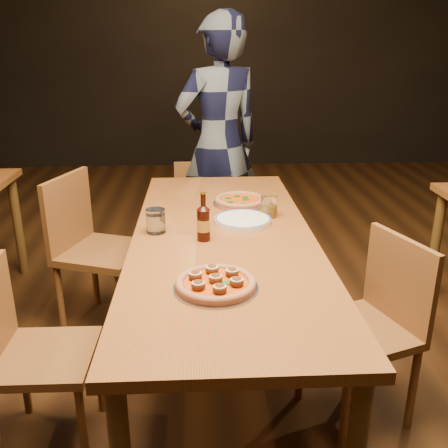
{
  "coord_description": "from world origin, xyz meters",
  "views": [
    {
      "loc": [
        -0.1,
        -2.06,
        1.56
      ],
      "look_at": [
        0.0,
        -0.05,
        0.82
      ],
      "focal_mm": 40.0,
      "sensor_mm": 36.0,
      "label": 1
    }
  ],
  "objects_px": {
    "chair_end": "(204,221)",
    "pizza_meatball": "(216,283)",
    "beer_bottle": "(204,224)",
    "pizza_margherita": "(240,201)",
    "water_glass": "(156,221)",
    "chair_main_sw": "(103,251)",
    "plate_stack": "(243,220)",
    "chair_main_nw": "(44,355)",
    "chair_main_e": "(359,330)",
    "amber_glass": "(269,206)",
    "table_main": "(223,250)",
    "diner": "(219,146)"
  },
  "relations": [
    {
      "from": "chair_end",
      "to": "pizza_meatball",
      "type": "bearing_deg",
      "value": -91.08
    },
    {
      "from": "pizza_meatball",
      "to": "beer_bottle",
      "type": "bearing_deg",
      "value": 94.49
    },
    {
      "from": "chair_end",
      "to": "pizza_margherita",
      "type": "xyz_separation_m",
      "value": [
        0.19,
        -0.69,
        0.36
      ]
    },
    {
      "from": "water_glass",
      "to": "pizza_meatball",
      "type": "bearing_deg",
      "value": -66.0
    },
    {
      "from": "chair_main_sw",
      "to": "plate_stack",
      "type": "height_order",
      "value": "chair_main_sw"
    },
    {
      "from": "chair_main_nw",
      "to": "pizza_meatball",
      "type": "relative_size",
      "value": 2.73
    },
    {
      "from": "chair_main_e",
      "to": "pizza_meatball",
      "type": "bearing_deg",
      "value": -89.65
    },
    {
      "from": "pizza_margherita",
      "to": "chair_main_e",
      "type": "bearing_deg",
      "value": -58.5
    },
    {
      "from": "plate_stack",
      "to": "amber_glass",
      "type": "height_order",
      "value": "amber_glass"
    },
    {
      "from": "pizza_margherita",
      "to": "pizza_meatball",
      "type": "bearing_deg",
      "value": -99.64
    },
    {
      "from": "pizza_meatball",
      "to": "pizza_margherita",
      "type": "bearing_deg",
      "value": 80.36
    },
    {
      "from": "chair_main_e",
      "to": "amber_glass",
      "type": "relative_size",
      "value": 8.26
    },
    {
      "from": "table_main",
      "to": "chair_main_nw",
      "type": "relative_size",
      "value": 2.46
    },
    {
      "from": "chair_main_e",
      "to": "pizza_margherita",
      "type": "relative_size",
      "value": 2.99
    },
    {
      "from": "chair_end",
      "to": "table_main",
      "type": "bearing_deg",
      "value": -88.05
    },
    {
      "from": "pizza_meatball",
      "to": "plate_stack",
      "type": "distance_m",
      "value": 0.67
    },
    {
      "from": "chair_main_nw",
      "to": "beer_bottle",
      "type": "height_order",
      "value": "beer_bottle"
    },
    {
      "from": "chair_main_e",
      "to": "beer_bottle",
      "type": "height_order",
      "value": "beer_bottle"
    },
    {
      "from": "pizza_meatball",
      "to": "plate_stack",
      "type": "relative_size",
      "value": 1.12
    },
    {
      "from": "beer_bottle",
      "to": "diner",
      "type": "bearing_deg",
      "value": 84.98
    },
    {
      "from": "diner",
      "to": "water_glass",
      "type": "bearing_deg",
      "value": 51.43
    },
    {
      "from": "pizza_meatball",
      "to": "diner",
      "type": "height_order",
      "value": "diner"
    },
    {
      "from": "plate_stack",
      "to": "diner",
      "type": "relative_size",
      "value": 0.15
    },
    {
      "from": "chair_main_nw",
      "to": "chair_main_e",
      "type": "distance_m",
      "value": 1.28
    },
    {
      "from": "plate_stack",
      "to": "diner",
      "type": "height_order",
      "value": "diner"
    },
    {
      "from": "water_glass",
      "to": "chair_main_sw",
      "type": "bearing_deg",
      "value": 125.62
    },
    {
      "from": "chair_end",
      "to": "plate_stack",
      "type": "height_order",
      "value": "chair_end"
    },
    {
      "from": "chair_main_sw",
      "to": "beer_bottle",
      "type": "bearing_deg",
      "value": -117.07
    },
    {
      "from": "chair_main_e",
      "to": "diner",
      "type": "height_order",
      "value": "diner"
    },
    {
      "from": "chair_main_sw",
      "to": "amber_glass",
      "type": "distance_m",
      "value": 0.99
    },
    {
      "from": "table_main",
      "to": "chair_end",
      "type": "height_order",
      "value": "chair_end"
    },
    {
      "from": "chair_end",
      "to": "chair_main_nw",
      "type": "bearing_deg",
      "value": -114.97
    },
    {
      "from": "plate_stack",
      "to": "pizza_margherita",
      "type": "bearing_deg",
      "value": 88.12
    },
    {
      "from": "chair_end",
      "to": "beer_bottle",
      "type": "height_order",
      "value": "beer_bottle"
    },
    {
      "from": "water_glass",
      "to": "amber_glass",
      "type": "relative_size",
      "value": 1.06
    },
    {
      "from": "chair_main_e",
      "to": "water_glass",
      "type": "height_order",
      "value": "water_glass"
    },
    {
      "from": "table_main",
      "to": "plate_stack",
      "type": "xyz_separation_m",
      "value": [
        0.1,
        0.15,
        0.08
      ]
    },
    {
      "from": "water_glass",
      "to": "chair_main_nw",
      "type": "bearing_deg",
      "value": -134.67
    },
    {
      "from": "pizza_meatball",
      "to": "diner",
      "type": "distance_m",
      "value": 1.89
    },
    {
      "from": "table_main",
      "to": "pizza_margherita",
      "type": "xyz_separation_m",
      "value": [
        0.11,
        0.44,
        0.09
      ]
    },
    {
      "from": "amber_glass",
      "to": "chair_main_sw",
      "type": "bearing_deg",
      "value": 161.6
    },
    {
      "from": "chair_main_nw",
      "to": "water_glass",
      "type": "xyz_separation_m",
      "value": [
        0.42,
        0.42,
        0.4
      ]
    },
    {
      "from": "chair_main_sw",
      "to": "diner",
      "type": "bearing_deg",
      "value": -19.43
    },
    {
      "from": "beer_bottle",
      "to": "water_glass",
      "type": "distance_m",
      "value": 0.24
    },
    {
      "from": "chair_main_e",
      "to": "plate_stack",
      "type": "relative_size",
      "value": 3.19
    },
    {
      "from": "table_main",
      "to": "chair_main_sw",
      "type": "height_order",
      "value": "chair_main_sw"
    },
    {
      "from": "chair_end",
      "to": "diner",
      "type": "relative_size",
      "value": 0.46
    },
    {
      "from": "chair_main_nw",
      "to": "chair_main_e",
      "type": "height_order",
      "value": "chair_main_e"
    },
    {
      "from": "amber_glass",
      "to": "table_main",
      "type": "bearing_deg",
      "value": -134.39
    },
    {
      "from": "chair_main_e",
      "to": "diner",
      "type": "distance_m",
      "value": 1.8
    }
  ]
}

